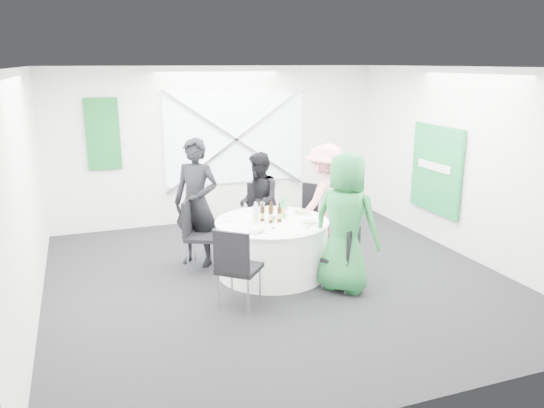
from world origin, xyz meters
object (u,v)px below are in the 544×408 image
object	(u,v)px
chair_back_left	(197,229)
chair_front_left	(236,263)
chair_back_right	(311,211)
person_woman_green	(346,223)
chair_back	(262,210)
banquet_table	(272,247)
clear_water_bottle	(256,215)
person_woman_pink	(325,199)
chair_front_right	(345,254)
green_water_bottle	(283,209)
person_man_back_left	(196,203)
person_man_back	(259,201)

from	to	relation	value
chair_back_left	chair_front_left	distance (m)	1.42
chair_back_right	chair_front_left	world-z (taller)	same
chair_back_left	chair_front_left	bearing A→B (deg)	-147.21
chair_front_left	person_woman_green	bearing A→B (deg)	-135.76
chair_back	chair_back_left	xyz separation A→B (m)	(-1.18, -0.63, 0.00)
banquet_table	chair_back_left	bearing A→B (deg)	153.64
clear_water_bottle	person_woman_pink	bearing A→B (deg)	22.86
banquet_table	person_woman_pink	xyz separation A→B (m)	(1.05, 0.53, 0.46)
chair_front_right	person_woman_pink	size ratio (longest dim) A/B	0.50
chair_back_left	chair_back_right	size ratio (longest dim) A/B	1.01
chair_back_left	person_woman_green	size ratio (longest dim) A/B	0.57
chair_back	person_woman_pink	xyz separation A→B (m)	(0.82, -0.57, 0.24)
green_water_bottle	chair_front_left	bearing A→B (deg)	-133.71
person_man_back_left	clear_water_bottle	distance (m)	0.98
chair_back	person_man_back	bearing A→B (deg)	-151.66
chair_back_right	chair_front_left	bearing A→B (deg)	-84.70
chair_back	chair_front_right	bearing A→B (deg)	-64.96
chair_back_left	clear_water_bottle	bearing A→B (deg)	-98.02
banquet_table	chair_back	size ratio (longest dim) A/B	1.53
chair_front_right	person_woman_pink	bearing A→B (deg)	-143.65
chair_back_left	green_water_bottle	xyz separation A→B (m)	(1.15, -0.38, 0.28)
person_man_back_left	person_woman_pink	distance (m)	1.95
chair_back_right	chair_back	bearing A→B (deg)	-154.64
chair_back_right	person_woman_green	bearing A→B (deg)	-48.38
person_man_back	person_woman_green	xyz separation A→B (m)	(0.51, -1.92, 0.14)
chair_back_left	person_woman_pink	size ratio (longest dim) A/B	0.61
chair_back	chair_front_right	xyz separation A→B (m)	(0.45, -1.96, -0.11)
person_woman_pink	chair_back_right	bearing A→B (deg)	-91.03
chair_back	person_woman_pink	bearing A→B (deg)	-22.96
chair_back	person_woman_pink	world-z (taller)	person_woman_pink
banquet_table	chair_back_right	xyz separation A→B (m)	(0.94, 0.77, 0.22)
banquet_table	chair_front_right	xyz separation A→B (m)	(0.69, -0.85, 0.11)
person_woman_green	clear_water_bottle	size ratio (longest dim) A/B	6.14
chair_back	person_man_back_left	xyz separation A→B (m)	(-1.12, -0.39, 0.32)
person_man_back	chair_front_left	bearing A→B (deg)	-16.19
chair_front_left	person_woman_green	size ratio (longest dim) A/B	0.56
chair_back_right	chair_front_left	distance (m)	2.43
chair_back_left	person_woman_green	world-z (taller)	person_woman_green
green_water_bottle	clear_water_bottle	size ratio (longest dim) A/B	1.09
person_man_back_left	person_man_back	world-z (taller)	person_man_back_left
chair_front_left	green_water_bottle	world-z (taller)	green_water_bottle
banquet_table	chair_front_left	size ratio (longest dim) A/B	1.54
person_woman_pink	clear_water_bottle	size ratio (longest dim) A/B	5.75
chair_back_right	clear_water_bottle	size ratio (longest dim) A/B	3.46
chair_back_right	person_woman_green	world-z (taller)	person_woman_green
chair_back_left	chair_back	bearing A→B (deg)	-35.55
chair_front_right	clear_water_bottle	distance (m)	1.31
chair_front_left	clear_water_bottle	world-z (taller)	clear_water_bottle
chair_back_right	banquet_table	bearing A→B (deg)	-90.00
chair_back_left	person_man_back_left	distance (m)	0.40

